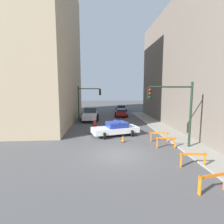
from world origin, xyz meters
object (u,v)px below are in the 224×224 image
Objects in this scene: barrier_corner at (159,135)px; traffic_light_far at (86,98)px; pedestrian_crossing at (95,126)px; barrier_mid at (193,157)px; white_truck at (90,114)px; barrier_front at (213,180)px; police_car at (116,129)px; parked_car_mid at (121,108)px; traffic_light_near at (177,105)px; parked_car_near at (121,112)px; traffic_cone at (123,139)px; barrier_back at (166,141)px.

traffic_light_far is at bearing 123.16° from barrier_corner.
barrier_mid is at bearing 0.86° from pedestrian_crossing.
white_truck is at bearing 112.52° from barrier_mid.
barrier_front is at bearing -70.94° from white_truck.
police_car is 3.17× the size of barrier_corner.
parked_car_mid is 2.73× the size of barrier_mid.
police_car reaches higher than barrier_corner.
traffic_light_near is at bearing -68.11° from barrier_corner.
parked_car_mid is (0.91, 7.29, 0.00)m from parked_car_near.
traffic_cone is at bearing -94.35° from parked_car_mid.
traffic_light_far is 3.28× the size of barrier_corner.
parked_car_near is 2.77× the size of barrier_back.
traffic_cone is (0.45, -2.31, -0.41)m from police_car.
police_car reaches higher than parked_car_mid.
barrier_back is (0.17, 6.13, 0.00)m from barrier_front.
parked_car_near is at bearing 97.59° from traffic_light_near.
barrier_mid is (6.19, -8.54, -0.24)m from pedestrian_crossing.
white_truck is at bearing 116.50° from barrier_back.
barrier_front is at bearing -176.72° from police_car.
barrier_front is (5.70, -11.16, -0.24)m from pedestrian_crossing.
traffic_light_near is at bearing -149.51° from police_car.
white_truck is (0.57, 0.66, -2.49)m from traffic_light_far.
parked_car_mid is at bearing 93.16° from traffic_light_near.
parked_car_near reaches higher than barrier_corner.
traffic_light_near is 3.29× the size of barrier_front.
parked_car_mid is at bearing 87.67° from parked_car_near.
barrier_back is at bearing 95.15° from barrier_mid.
pedestrian_crossing reaches higher than barrier_back.
police_car is (3.62, -8.73, -2.67)m from traffic_light_far.
police_car reaches higher than parked_car_near.
white_truck is 18.47m from barrier_mid.
barrier_mid is at bearing -85.66° from parked_car_mid.
barrier_back is (6.76, -13.55, -0.29)m from white_truck.
barrier_corner is (-0.31, 5.19, 0.00)m from barrier_mid.
police_car is at bearing 131.69° from barrier_back.
traffic_light_far is 3.25× the size of barrier_back.
traffic_cone is at bearing -91.72° from parked_car_near.
white_truck is 6.16m from parked_car_near.
parked_car_mid is at bearing 59.16° from traffic_light_far.
traffic_light_near is at bearing -58.23° from traffic_light_far.
traffic_light_far is 9.82m from police_car.
barrier_mid is at bearing 79.51° from barrier_front.
parked_car_near is 15.07m from traffic_cone.
barrier_corner is at bearing -59.79° from white_truck.
police_car is at bearing 108.97° from barrier_front.
pedestrian_crossing reaches higher than barrier_corner.
white_truck reaches higher than parked_car_mid.
traffic_light_near reaches higher than parked_car_near.
parked_car_near is at bearing 83.47° from traffic_cone.
barrier_mid is at bearing -86.57° from barrier_corner.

